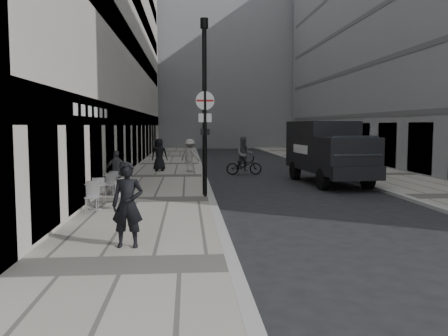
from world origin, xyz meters
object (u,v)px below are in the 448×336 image
Objects in this scene: walking_man at (128,205)px; sign_post at (205,127)px; cyclist at (244,160)px; panel_van at (327,149)px; lamppost at (205,98)px.

walking_man is 7.37m from sign_post.
panel_van is at bearing -51.29° from cyclist.
lamppost reaches higher than cyclist.
walking_man is 0.87× the size of cyclist.
walking_man is 0.29× the size of panel_van.
sign_post is 1.14m from lamppost.
lamppost is 3.09× the size of cyclist.
sign_post is at bearing 79.89° from walking_man.
walking_man is 13.59m from panel_van.
lamppost reaches higher than panel_van.
lamppost is 1.02× the size of panel_van.
panel_van is (7.58, 11.26, 0.59)m from walking_man.
cyclist is at bearing 124.82° from panel_van.
sign_post is at bearing -90.00° from lamppost.
cyclist is (4.26, 15.32, -0.21)m from walking_man.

